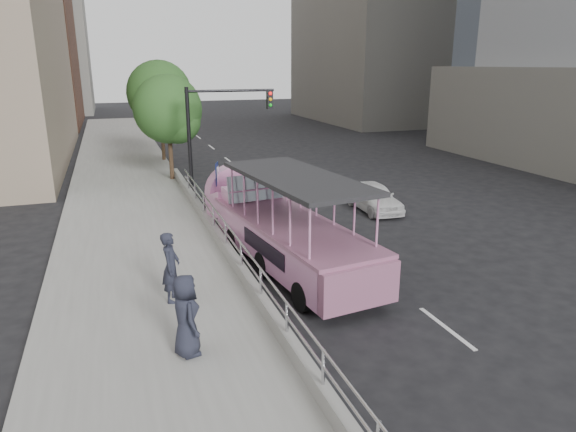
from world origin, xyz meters
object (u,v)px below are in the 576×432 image
(car, at_px, (374,197))
(duck_boat, at_px, (278,227))
(street_tree_near, at_px, (170,112))
(parking_sign, at_px, (218,188))
(traffic_signal, at_px, (214,124))
(pedestrian_far, at_px, (186,316))
(street_tree_far, at_px, (161,96))
(pedestrian_near, at_px, (171,267))

(car, bearing_deg, duck_boat, -141.04)
(street_tree_near, bearing_deg, duck_boat, -81.52)
(duck_boat, relative_size, parking_sign, 3.59)
(traffic_signal, bearing_deg, duck_boat, -88.50)
(traffic_signal, xyz_separation_m, street_tree_near, (-1.60, 3.43, 0.32))
(duck_boat, bearing_deg, parking_sign, 106.90)
(car, height_order, parking_sign, parking_sign)
(pedestrian_far, height_order, parking_sign, parking_sign)
(car, height_order, traffic_signal, traffic_signal)
(duck_boat, relative_size, street_tree_near, 1.65)
(street_tree_far, bearing_deg, pedestrian_near, -95.70)
(car, relative_size, street_tree_near, 0.64)
(traffic_signal, bearing_deg, parking_sign, -100.63)
(pedestrian_near, xyz_separation_m, parking_sign, (2.54, 6.39, 0.44))
(pedestrian_near, distance_m, pedestrian_far, 2.71)
(car, height_order, pedestrian_near, pedestrian_near)
(parking_sign, bearing_deg, traffic_signal, 79.37)
(street_tree_far, bearing_deg, street_tree_near, -91.91)
(pedestrian_far, distance_m, parking_sign, 9.46)
(traffic_signal, bearing_deg, street_tree_near, 114.98)
(duck_boat, xyz_separation_m, parking_sign, (-1.17, 3.85, 0.53))
(pedestrian_near, distance_m, street_tree_near, 15.15)
(pedestrian_far, xyz_separation_m, street_tree_far, (2.09, 23.52, 3.11))
(duck_boat, height_order, parking_sign, duck_boat)
(pedestrian_near, height_order, pedestrian_far, pedestrian_near)
(pedestrian_far, relative_size, traffic_signal, 0.34)
(parking_sign, bearing_deg, pedestrian_far, -105.68)
(pedestrian_near, relative_size, pedestrian_far, 1.03)
(parking_sign, xyz_separation_m, street_tree_near, (-0.66, 8.42, 2.15))
(parking_sign, bearing_deg, street_tree_far, 91.83)
(car, height_order, pedestrian_far, pedestrian_far)
(traffic_signal, height_order, street_tree_near, street_tree_near)
(car, distance_m, traffic_signal, 8.08)
(parking_sign, bearing_deg, pedestrian_near, -111.65)
(parking_sign, distance_m, traffic_signal, 5.40)
(car, relative_size, street_tree_far, 0.56)
(parking_sign, distance_m, street_tree_far, 14.67)
(car, distance_m, pedestrian_near, 11.71)
(parking_sign, xyz_separation_m, street_tree_far, (-0.46, 14.42, 2.64))
(pedestrian_far, bearing_deg, parking_sign, -24.92)
(traffic_signal, xyz_separation_m, street_tree_far, (-1.40, 9.43, 0.81))
(street_tree_near, bearing_deg, parking_sign, -85.52)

